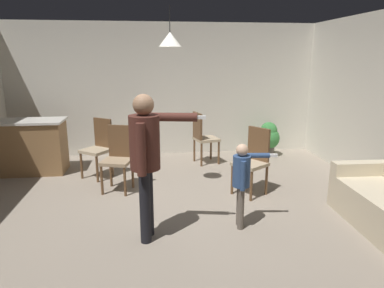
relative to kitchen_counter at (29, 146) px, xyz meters
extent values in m
plane|color=gray|center=(2.45, -2.14, -0.48)|extent=(7.68, 7.68, 0.00)
cube|color=silver|center=(2.45, 1.06, 0.87)|extent=(6.40, 0.10, 2.70)
cube|color=beige|center=(5.00, -2.07, -0.16)|extent=(0.86, 0.21, 0.63)
cylinder|color=brown|center=(5.33, -2.10, -0.45)|extent=(0.05, 0.05, 0.06)
cylinder|color=brown|center=(4.68, -2.07, -0.45)|extent=(0.05, 0.05, 0.06)
cube|color=olive|center=(0.00, 0.00, -0.02)|extent=(1.20, 0.60, 0.91)
cube|color=beige|center=(0.00, 0.00, 0.45)|extent=(1.26, 0.66, 0.04)
cylinder|color=black|center=(2.08, -2.55, -0.06)|extent=(0.12, 0.12, 0.83)
cylinder|color=black|center=(2.05, -2.72, -0.06)|extent=(0.12, 0.12, 0.83)
cylinder|color=#4C261E|center=(2.07, -2.64, 0.65)|extent=(0.33, 0.33, 0.59)
sphere|color=#9E7556|center=(2.07, -2.64, 1.05)|extent=(0.22, 0.22, 0.22)
cylinder|color=#4C261E|center=(2.37, -2.50, 0.89)|extent=(0.56, 0.20, 0.10)
cube|color=white|center=(2.67, -2.56, 0.89)|extent=(0.13, 0.06, 0.04)
cylinder|color=#4C261E|center=(2.03, -2.83, 0.62)|extent=(0.10, 0.10, 0.55)
cylinder|color=#60564C|center=(3.19, -2.44, -0.22)|extent=(0.08, 0.08, 0.53)
cylinder|color=#60564C|center=(3.17, -2.55, -0.22)|extent=(0.08, 0.08, 0.53)
cylinder|color=navy|center=(3.18, -2.50, 0.23)|extent=(0.21, 0.21, 0.37)
sphere|color=#D8AD8C|center=(3.18, -2.50, 0.49)|extent=(0.14, 0.14, 0.14)
cylinder|color=navy|center=(3.37, -2.40, 0.39)|extent=(0.35, 0.10, 0.06)
cube|color=white|center=(3.57, -2.42, 0.39)|extent=(0.13, 0.05, 0.04)
cylinder|color=navy|center=(3.17, -2.62, 0.21)|extent=(0.06, 0.06, 0.35)
cylinder|color=brown|center=(3.83, -1.54, -0.25)|extent=(0.04, 0.04, 0.45)
cylinder|color=brown|center=(3.63, -1.24, -0.25)|extent=(0.04, 0.04, 0.45)
cylinder|color=brown|center=(3.54, -1.74, -0.25)|extent=(0.04, 0.04, 0.45)
cylinder|color=brown|center=(3.33, -1.45, -0.25)|extent=(0.04, 0.04, 0.45)
cube|color=tan|center=(3.58, -1.49, 0.00)|extent=(0.59, 0.59, 0.05)
cube|color=brown|center=(3.74, -1.38, 0.27)|extent=(0.25, 0.33, 0.50)
cylinder|color=brown|center=(1.46, -0.38, -0.25)|extent=(0.04, 0.04, 0.45)
cylinder|color=brown|center=(1.18, -0.17, -0.25)|extent=(0.04, 0.04, 0.45)
cylinder|color=brown|center=(1.25, -0.67, -0.25)|extent=(0.04, 0.04, 0.45)
cylinder|color=brown|center=(0.96, -0.46, -0.25)|extent=(0.04, 0.04, 0.45)
cube|color=tan|center=(1.21, -0.42, 0.00)|extent=(0.59, 0.59, 0.05)
cube|color=brown|center=(1.33, -0.27, 0.27)|extent=(0.33, 0.26, 0.50)
cylinder|color=brown|center=(1.84, -0.99, -0.25)|extent=(0.04, 0.04, 0.45)
cylinder|color=brown|center=(1.49, -0.89, -0.25)|extent=(0.04, 0.04, 0.45)
cylinder|color=brown|center=(1.74, -1.34, -0.25)|extent=(0.04, 0.04, 0.45)
cylinder|color=brown|center=(1.39, -1.24, -0.25)|extent=(0.04, 0.04, 0.45)
cube|color=#997F60|center=(1.62, -1.12, 0.00)|extent=(0.52, 0.52, 0.05)
cube|color=brown|center=(1.67, -0.93, 0.27)|extent=(0.37, 0.14, 0.50)
cylinder|color=brown|center=(2.99, 0.33, -0.25)|extent=(0.04, 0.04, 0.45)
cylinder|color=brown|center=(3.08, -0.02, -0.25)|extent=(0.04, 0.04, 0.45)
cylinder|color=brown|center=(3.34, 0.42, -0.25)|extent=(0.04, 0.04, 0.45)
cylinder|color=brown|center=(3.43, 0.07, -0.25)|extent=(0.04, 0.04, 0.45)
cube|color=tan|center=(3.21, 0.20, 0.00)|extent=(0.51, 0.51, 0.05)
cube|color=brown|center=(3.03, 0.15, 0.27)|extent=(0.13, 0.38, 0.50)
cylinder|color=#4C4742|center=(4.58, 0.57, -0.37)|extent=(0.27, 0.27, 0.21)
sphere|color=#387F3D|center=(4.58, 0.57, -0.10)|extent=(0.46, 0.46, 0.46)
sphere|color=#387F3D|center=(4.58, 0.57, 0.06)|extent=(0.35, 0.35, 0.35)
cone|color=silver|center=(2.44, -1.27, 1.77)|extent=(0.32, 0.32, 0.20)
cylinder|color=black|center=(2.44, -1.27, 2.04)|extent=(0.01, 0.01, 0.36)
camera|label=1|loc=(2.12, -6.32, 1.53)|focal=32.89mm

